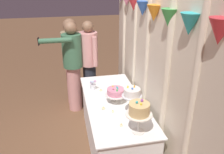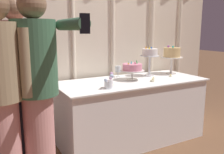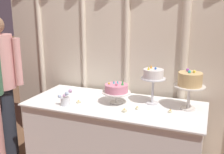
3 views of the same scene
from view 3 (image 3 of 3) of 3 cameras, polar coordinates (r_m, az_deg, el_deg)
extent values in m
cube|color=beige|center=(3.01, 3.81, 5.23)|extent=(3.28, 0.04, 2.45)
cylinder|color=beige|center=(3.54, -15.37, 6.15)|extent=(0.07, 0.07, 2.45)
cylinder|color=beige|center=(3.21, -6.21, 5.75)|extent=(0.05, 0.05, 2.45)
cylinder|color=beige|center=(2.99, 3.25, 5.19)|extent=(0.07, 0.07, 2.45)
cylinder|color=beige|center=(2.86, 15.52, 4.25)|extent=(0.09, 0.09, 2.45)
cube|color=white|center=(2.85, 0.52, -13.27)|extent=(1.77, 0.73, 0.76)
cube|color=white|center=(2.69, 0.54, -5.96)|extent=(1.82, 0.78, 0.01)
cylinder|color=silver|center=(2.69, 0.96, -5.61)|extent=(0.14, 0.14, 0.01)
cylinder|color=silver|center=(2.68, 0.96, -4.49)|extent=(0.02, 0.02, 0.10)
cylinder|color=silver|center=(2.66, 0.97, -3.37)|extent=(0.30, 0.30, 0.01)
cylinder|color=pink|center=(2.65, 0.97, -2.46)|extent=(0.24, 0.24, 0.08)
cone|color=green|center=(2.61, 2.33, -1.29)|extent=(0.03, 0.03, 0.05)
cone|color=#2DB2B7|center=(2.65, 1.26, -1.14)|extent=(0.02, 0.02, 0.03)
cone|color=#2DB2B7|center=(2.66, 0.41, -1.10)|extent=(0.02, 0.02, 0.03)
sphere|color=yellow|center=(2.63, -0.66, -1.41)|extent=(0.02, 0.02, 0.02)
sphere|color=pink|center=(2.59, 1.02, -1.61)|extent=(0.03, 0.03, 0.03)
cylinder|color=silver|center=(2.71, 8.85, -5.66)|extent=(0.13, 0.13, 0.01)
cylinder|color=silver|center=(2.67, 8.95, -3.02)|extent=(0.03, 0.03, 0.25)
cylinder|color=silver|center=(2.63, 9.06, -0.32)|extent=(0.25, 0.25, 0.01)
cylinder|color=white|center=(2.62, 9.11, 0.73)|extent=(0.20, 0.20, 0.09)
sphere|color=blue|center=(2.60, 9.55, 1.90)|extent=(0.02, 0.02, 0.02)
cone|color=orange|center=(2.65, 8.61, 2.31)|extent=(0.03, 0.03, 0.04)
cone|color=yellow|center=(2.58, 8.06, 1.99)|extent=(0.03, 0.03, 0.04)
cylinder|color=silver|center=(2.64, 16.36, -6.66)|extent=(0.14, 0.14, 0.01)
cylinder|color=silver|center=(2.60, 16.54, -4.33)|extent=(0.03, 0.03, 0.21)
cylinder|color=silver|center=(2.57, 16.71, -1.97)|extent=(0.30, 0.30, 0.01)
cylinder|color=#DBB775|center=(2.55, 16.83, -0.47)|extent=(0.23, 0.23, 0.13)
sphere|color=yellow|center=(2.54, 17.67, 1.19)|extent=(0.03, 0.03, 0.03)
sphere|color=purple|center=(2.57, 16.32, 1.51)|extent=(0.03, 0.03, 0.03)
sphere|color=#2DB2B7|center=(2.51, 16.70, 1.13)|extent=(0.03, 0.03, 0.03)
cylinder|color=silver|center=(2.93, 1.57, -4.01)|extent=(0.06, 0.06, 0.00)
cylinder|color=silver|center=(2.92, 1.58, -3.37)|extent=(0.01, 0.01, 0.06)
cylinder|color=silver|center=(2.90, 1.59, -2.03)|extent=(0.08, 0.08, 0.08)
cylinder|color=silver|center=(2.66, -10.26, -5.30)|extent=(0.09, 0.09, 0.08)
sphere|color=#CC9EC6|center=(2.61, -10.50, -4.05)|extent=(0.03, 0.03, 0.03)
sphere|color=silver|center=(2.61, -9.93, -3.61)|extent=(0.04, 0.04, 0.04)
sphere|color=silver|center=(2.65, -11.46, -4.18)|extent=(0.04, 0.04, 0.04)
sphere|color=#CC9EC6|center=(2.62, -9.18, -3.04)|extent=(0.04, 0.04, 0.04)
cylinder|color=beige|center=(2.71, -7.39, -5.54)|extent=(0.05, 0.05, 0.02)
sphere|color=#F9CC4C|center=(2.71, -7.41, -5.19)|extent=(0.01, 0.01, 0.01)
cylinder|color=beige|center=(2.47, 2.74, -7.45)|extent=(0.05, 0.05, 0.02)
sphere|color=#F9CC4C|center=(2.46, 2.74, -7.03)|extent=(0.01, 0.01, 0.01)
cylinder|color=beige|center=(2.54, 5.56, -6.93)|extent=(0.04, 0.04, 0.02)
sphere|color=#F9CC4C|center=(2.53, 5.57, -6.55)|extent=(0.01, 0.01, 0.01)
cylinder|color=beige|center=(2.51, 12.69, -7.48)|extent=(0.04, 0.04, 0.02)
sphere|color=#F9CC4C|center=(2.50, 12.72, -7.09)|extent=(0.01, 0.01, 0.01)
cylinder|color=#282D38|center=(3.35, -22.46, -9.15)|extent=(0.32, 0.32, 0.85)
cylinder|color=#D6938E|center=(3.08, -20.10, 3.14)|extent=(0.08, 0.08, 0.53)
camera|label=1|loc=(2.65, 73.21, 19.94)|focal=37.81mm
camera|label=2|loc=(2.51, -68.82, -2.42)|focal=38.79mm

